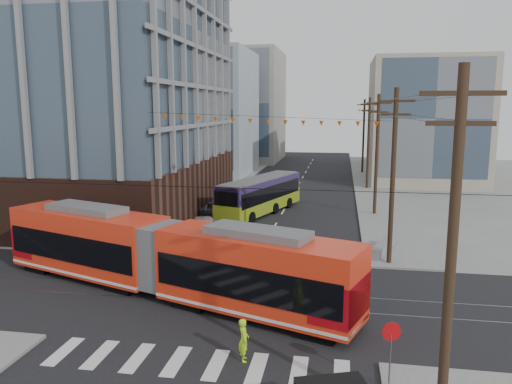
% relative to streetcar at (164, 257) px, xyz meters
% --- Properties ---
extents(ground, '(160.00, 160.00, 0.00)m').
position_rel_streetcar_xyz_m(ground, '(3.73, -3.79, -2.06)').
color(ground, slate).
extents(office_building, '(30.00, 25.00, 28.60)m').
position_rel_streetcar_xyz_m(office_building, '(-18.27, 19.21, 12.24)').
color(office_building, '#381E16').
rests_on(office_building, ground).
extents(bg_bldg_nw_near, '(18.00, 16.00, 18.00)m').
position_rel_streetcar_xyz_m(bg_bldg_nw_near, '(-13.27, 48.21, 6.94)').
color(bg_bldg_nw_near, '#8C99A5').
rests_on(bg_bldg_nw_near, ground).
extents(bg_bldg_ne_near, '(14.00, 14.00, 16.00)m').
position_rel_streetcar_xyz_m(bg_bldg_ne_near, '(19.73, 44.21, 5.94)').
color(bg_bldg_ne_near, gray).
rests_on(bg_bldg_ne_near, ground).
extents(bg_bldg_nw_far, '(16.00, 18.00, 20.00)m').
position_rel_streetcar_xyz_m(bg_bldg_nw_far, '(-10.27, 68.21, 7.94)').
color(bg_bldg_nw_far, gray).
rests_on(bg_bldg_nw_far, ground).
extents(bg_bldg_ne_far, '(16.00, 16.00, 14.00)m').
position_rel_streetcar_xyz_m(bg_bldg_ne_far, '(21.73, 64.21, 4.94)').
color(bg_bldg_ne_far, '#8C99A5').
rests_on(bg_bldg_ne_far, ground).
extents(utility_pole_near, '(0.30, 0.30, 11.00)m').
position_rel_streetcar_xyz_m(utility_pole_near, '(12.23, -9.79, 3.44)').
color(utility_pole_near, black).
rests_on(utility_pole_near, ground).
extents(utility_pole_far, '(0.30, 0.30, 11.00)m').
position_rel_streetcar_xyz_m(utility_pole_far, '(12.23, 52.21, 3.44)').
color(utility_pole_far, black).
rests_on(utility_pole_far, ground).
extents(streetcar, '(21.09, 10.08, 4.11)m').
position_rel_streetcar_xyz_m(streetcar, '(0.00, 0.00, 0.00)').
color(streetcar, red).
rests_on(streetcar, ground).
extents(city_bus, '(6.42, 12.41, 3.46)m').
position_rel_streetcar_xyz_m(city_bus, '(1.72, 21.12, -0.33)').
color(city_bus, '#2C1E48').
rests_on(city_bus, ground).
extents(parked_car_silver, '(2.22, 4.98, 1.59)m').
position_rel_streetcar_xyz_m(parked_car_silver, '(-1.90, 7.89, -1.26)').
color(parked_car_silver, '#ABB1BE').
rests_on(parked_car_silver, ground).
extents(parked_car_white, '(3.51, 5.70, 1.54)m').
position_rel_streetcar_xyz_m(parked_car_white, '(-1.33, 12.22, -1.28)').
color(parked_car_white, '#B8AAAA').
rests_on(parked_car_white, ground).
extents(parked_car_grey, '(2.48, 4.84, 1.31)m').
position_rel_streetcar_xyz_m(parked_car_grey, '(-2.13, 19.79, -1.40)').
color(parked_car_grey, '#575863').
rests_on(parked_car_grey, ground).
extents(pedestrian, '(0.57, 0.72, 1.73)m').
position_rel_streetcar_xyz_m(pedestrian, '(5.52, -6.25, -1.19)').
color(pedestrian, '#B3EF1E').
rests_on(pedestrian, ground).
extents(stop_sign, '(0.87, 0.87, 2.35)m').
position_rel_streetcar_xyz_m(stop_sign, '(10.96, -7.37, -0.88)').
color(stop_sign, '#B2070C').
rests_on(stop_sign, ground).
extents(jersey_barrier, '(2.18, 4.29, 0.84)m').
position_rel_streetcar_xyz_m(jersey_barrier, '(12.03, 9.48, -1.64)').
color(jersey_barrier, gray).
rests_on(jersey_barrier, ground).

